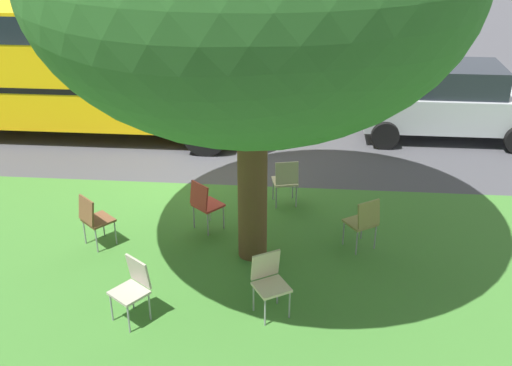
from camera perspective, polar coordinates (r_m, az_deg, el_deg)
ground at (r=11.86m, az=-4.79°, el=0.31°), size 80.00×80.00×0.00m
grass_verge at (r=9.15m, az=-8.01°, el=-8.46°), size 48.00×6.00×0.01m
chair_0 at (r=10.67m, az=2.80°, el=0.38°), size 0.50×0.50×0.88m
chair_1 at (r=8.11m, az=-11.47°, el=-9.38°), size 0.58×0.58×0.88m
chair_2 at (r=9.52m, az=10.06°, el=-3.44°), size 0.58×0.58×0.88m
chair_3 at (r=9.93m, az=-4.84°, el=-1.80°), size 0.59×0.59×0.88m
chair_4 at (r=8.06m, az=1.23°, el=-9.02°), size 0.57×0.57×0.88m
chair_5 at (r=9.79m, az=-14.98°, el=-3.11°), size 0.59×0.59×0.88m
parked_car at (r=14.29m, az=17.63°, el=7.38°), size 3.70×1.92×1.65m
school_bus at (r=14.74m, az=-19.99°, el=11.34°), size 10.40×2.80×2.88m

